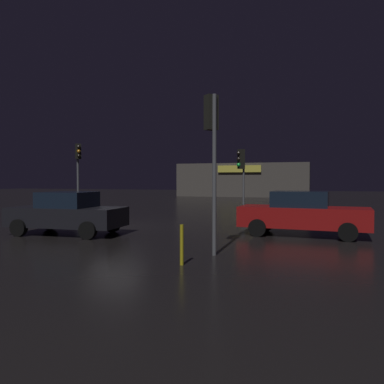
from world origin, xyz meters
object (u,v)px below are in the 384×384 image
Objects in this scene: store_building at (245,180)px; traffic_signal_cross_right at (241,166)px; traffic_signal_cross_left at (78,163)px; car_crossing at (67,213)px; traffic_signal_opposite at (212,134)px; car_near at (302,214)px.

store_building is 4.41× the size of traffic_signal_cross_right.
traffic_signal_cross_left is 0.99× the size of car_crossing.
traffic_signal_opposite reaches higher than traffic_signal_cross_left.
car_crossing is (-5.24, -7.52, -1.99)m from traffic_signal_cross_right.
car_near is at bearing -76.80° from store_building.
traffic_signal_opposite reaches higher than store_building.
store_building reaches higher than traffic_signal_cross_right.
store_building is at bearing 98.48° from traffic_signal_opposite.
store_building is 39.19m from traffic_signal_opposite.
store_building is at bearing 89.38° from car_crossing.
traffic_signal_cross_right is at bearing 55.16° from car_crossing.
traffic_signal_opposite is 6.98m from car_crossing.
traffic_signal_cross_right is (10.31, -0.53, -0.33)m from traffic_signal_cross_left.
traffic_signal_opposite is 0.93× the size of car_near.
store_building is 29.54m from traffic_signal_cross_right.
car_crossing is (5.07, -8.05, -2.32)m from traffic_signal_cross_left.
traffic_signal_cross_right is at bearing 95.57° from traffic_signal_opposite.
car_near is at bearing 15.40° from car_crossing.
store_building is 3.75× the size of traffic_signal_cross_left.
traffic_signal_cross_left reaches higher than traffic_signal_cross_right.
traffic_signal_opposite reaches higher than car_crossing.
traffic_signal_cross_right is 0.78× the size of car_near.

